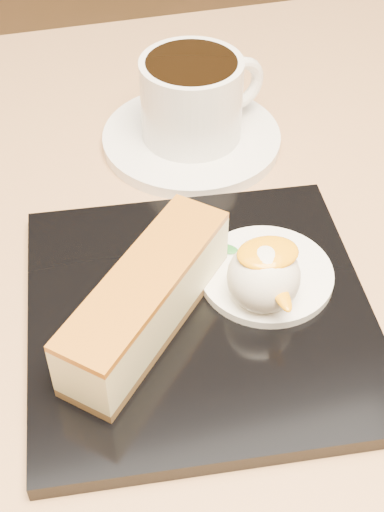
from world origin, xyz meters
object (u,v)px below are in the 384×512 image
object	(u,v)px
table	(203,416)
cheesecake	(147,300)
dessert_plate	(200,314)
saucer	(191,139)
ice_cream_scoop	(264,277)
coffee_cup	(194,97)

from	to	relation	value
table	cheesecake	world-z (taller)	cheesecake
dessert_plate	saucer	xyz separation A→B (m)	(0.04, 0.19, -0.00)
table	ice_cream_scoop	bearing A→B (deg)	-42.91
saucer	coffee_cup	xyz separation A→B (m)	(0.00, 0.00, 0.04)
cheesecake	saucer	distance (m)	0.21
table	coffee_cup	bearing A→B (deg)	78.14
table	ice_cream_scoop	xyz separation A→B (m)	(0.03, -0.03, 0.19)
cheesecake	saucer	size ratio (longest dim) A/B	0.88
table	ice_cream_scoop	world-z (taller)	ice_cream_scoop
table	coffee_cup	size ratio (longest dim) A/B	7.29
coffee_cup	cheesecake	bearing A→B (deg)	-128.06
table	dessert_plate	size ratio (longest dim) A/B	3.64
ice_cream_scoop	table	bearing A→B (deg)	137.09
dessert_plate	table	bearing A→B (deg)	65.74
saucer	coffee_cup	bearing A→B (deg)	15.71
table	coffee_cup	distance (m)	0.26
dessert_plate	cheesecake	bearing A→B (deg)	-171.87
table	saucer	xyz separation A→B (m)	(0.03, 0.17, 0.16)
table	cheesecake	size ratio (longest dim) A/B	6.09
ice_cream_scoop	saucer	size ratio (longest dim) A/B	0.31
ice_cream_scoop	dessert_plate	bearing A→B (deg)	172.87
cheesecake	saucer	bearing A→B (deg)	21.20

